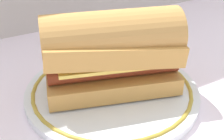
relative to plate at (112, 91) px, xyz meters
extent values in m
plane|color=white|center=(0.02, -0.01, -0.01)|extent=(1.50, 1.50, 0.00)
cylinder|color=white|center=(0.00, 0.00, 0.00)|extent=(0.27, 0.27, 0.01)
torus|color=#B29333|center=(0.00, 0.00, 0.00)|extent=(0.25, 0.25, 0.01)
cube|color=#C68C46|center=(0.00, 0.00, 0.02)|extent=(0.21, 0.14, 0.03)
cylinder|color=maroon|center=(0.00, -0.01, 0.04)|extent=(0.19, 0.08, 0.02)
cylinder|color=maroon|center=(0.00, 0.01, 0.04)|extent=(0.19, 0.08, 0.02)
cube|color=#EFC64C|center=(0.00, 0.00, 0.06)|extent=(0.18, 0.13, 0.01)
cube|color=#C98F46|center=(0.00, 0.00, 0.08)|extent=(0.21, 0.14, 0.05)
cylinder|color=tan|center=(0.00, 0.00, 0.09)|extent=(0.21, 0.13, 0.08)
camera|label=1|loc=(-0.20, -0.34, 0.27)|focal=48.81mm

